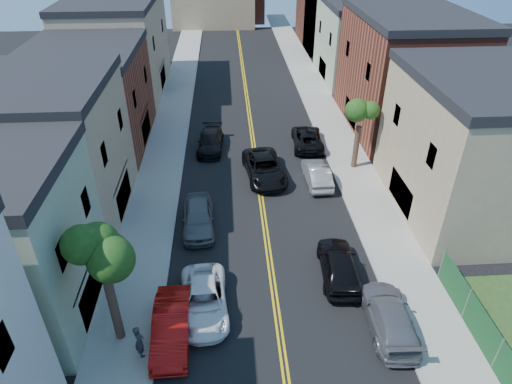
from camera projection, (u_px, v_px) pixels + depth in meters
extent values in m
cube|color=gray|center=(170.00, 122.00, 43.87)|extent=(3.20, 100.00, 0.15)
cube|color=gray|center=(328.00, 118.00, 44.77)|extent=(3.20, 100.00, 0.15)
cube|color=gray|center=(188.00, 122.00, 43.97)|extent=(0.30, 100.00, 0.15)
cube|color=gray|center=(311.00, 118.00, 44.67)|extent=(0.30, 100.00, 0.15)
cube|color=#998466|center=(45.00, 157.00, 28.55)|extent=(9.00, 10.00, 9.00)
cube|color=brown|center=(89.00, 101.00, 38.04)|extent=(9.00, 12.00, 8.00)
cube|color=#998466|center=(119.00, 48.00, 49.36)|extent=(9.00, 16.00, 9.50)
cube|color=#998466|center=(475.00, 150.00, 29.31)|extent=(9.00, 12.00, 9.00)
cube|color=brown|center=(403.00, 75.00, 40.77)|extent=(9.00, 14.00, 10.00)
cube|color=gray|center=(362.00, 43.00, 52.91)|extent=(9.00, 12.00, 8.50)
cube|color=#4C2319|center=(357.00, 2.00, 65.56)|extent=(16.00, 14.00, 12.00)
cylinder|color=#34251A|center=(114.00, 308.00, 20.97)|extent=(0.44, 0.44, 3.96)
sphere|color=#183D10|center=(96.00, 236.00, 18.62)|extent=(5.20, 5.20, 5.20)
sphere|color=#183D10|center=(102.00, 221.00, 17.76)|extent=(3.90, 3.90, 3.90)
sphere|color=#183D10|center=(89.00, 238.00, 19.31)|extent=(3.64, 3.64, 3.64)
cylinder|color=#34251A|center=(356.00, 147.00, 35.40)|extent=(0.44, 0.44, 3.52)
sphere|color=#183D10|center=(362.00, 102.00, 33.37)|extent=(4.40, 4.40, 4.40)
sphere|color=#183D10|center=(371.00, 92.00, 32.64)|extent=(3.30, 3.30, 3.30)
sphere|color=#183D10|center=(354.00, 106.00, 33.95)|extent=(3.08, 3.08, 3.08)
imported|color=#AF0E0B|center=(172.00, 326.00, 21.72)|extent=(1.81, 4.99, 1.64)
imported|color=white|center=(204.00, 300.00, 23.26)|extent=(2.71, 5.35, 1.45)
imported|color=#56595D|center=(198.00, 217.00, 29.24)|extent=(2.27, 5.13, 1.72)
imported|color=black|center=(210.00, 141.00, 38.80)|extent=(2.44, 5.27, 1.49)
imported|color=slate|center=(389.00, 316.00, 22.29)|extent=(2.40, 5.39, 1.54)
imported|color=black|center=(339.00, 265.00, 25.35)|extent=(2.36, 5.17, 1.72)
imported|color=#919498|center=(317.00, 174.00, 34.08)|extent=(1.74, 4.72, 1.54)
imported|color=black|center=(307.00, 138.00, 39.37)|extent=(2.87, 5.61, 1.52)
imported|color=black|center=(264.00, 168.00, 34.72)|extent=(3.48, 6.34, 1.68)
imported|color=#27272F|center=(139.00, 341.00, 20.66)|extent=(0.66, 0.79, 1.84)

